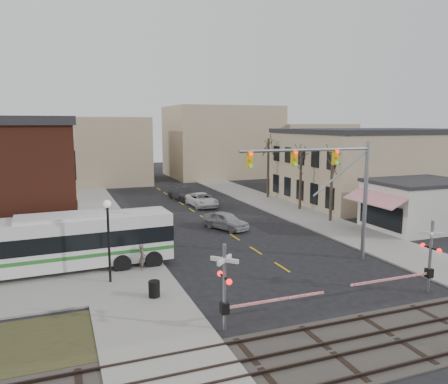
{
  "coord_description": "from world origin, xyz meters",
  "views": [
    {
      "loc": [
        -13.08,
        -21.71,
        9.12
      ],
      "look_at": [
        -0.31,
        11.58,
        3.5
      ],
      "focal_mm": 35.0,
      "sensor_mm": 36.0,
      "label": 1
    }
  ],
  "objects_px": {
    "street_lamp": "(108,225)",
    "pedestrian_near": "(142,257)",
    "car_d": "(182,193)",
    "pedestrian_far": "(94,249)",
    "rr_crossing_west": "(234,288)",
    "car_c": "(202,200)",
    "trash_bin": "(154,289)",
    "car_a": "(226,221)",
    "traffic_signal_mast": "(333,177)",
    "car_b": "(153,214)",
    "rr_crossing_east": "(424,258)",
    "transit_bus": "(63,242)"
  },
  "relations": [
    {
      "from": "street_lamp",
      "to": "pedestrian_near",
      "type": "relative_size",
      "value": 2.97
    },
    {
      "from": "car_d",
      "to": "pedestrian_far",
      "type": "xyz_separation_m",
      "value": [
        -12.02,
        -21.5,
        0.14
      ]
    },
    {
      "from": "rr_crossing_west",
      "to": "car_c",
      "type": "distance_m",
      "value": 29.51
    },
    {
      "from": "street_lamp",
      "to": "trash_bin",
      "type": "bearing_deg",
      "value": -58.36
    },
    {
      "from": "car_a",
      "to": "car_c",
      "type": "distance_m",
      "value": 10.85
    },
    {
      "from": "street_lamp",
      "to": "traffic_signal_mast",
      "type": "bearing_deg",
      "value": -5.2
    },
    {
      "from": "car_b",
      "to": "car_d",
      "type": "xyz_separation_m",
      "value": [
        5.89,
        10.76,
        0.03
      ]
    },
    {
      "from": "rr_crossing_west",
      "to": "trash_bin",
      "type": "xyz_separation_m",
      "value": [
        -2.55,
        4.72,
        -1.42
      ]
    },
    {
      "from": "rr_crossing_east",
      "to": "street_lamp",
      "type": "bearing_deg",
      "value": 154.26
    },
    {
      "from": "rr_crossing_west",
      "to": "street_lamp",
      "type": "height_order",
      "value": "street_lamp"
    },
    {
      "from": "transit_bus",
      "to": "trash_bin",
      "type": "bearing_deg",
      "value": -54.71
    },
    {
      "from": "street_lamp",
      "to": "pedestrian_far",
      "type": "bearing_deg",
      "value": 96.99
    },
    {
      "from": "transit_bus",
      "to": "rr_crossing_west",
      "type": "xyz_separation_m",
      "value": [
        6.9,
        -10.86,
        0.04
      ]
    },
    {
      "from": "rr_crossing_west",
      "to": "trash_bin",
      "type": "relative_size",
      "value": 6.53
    },
    {
      "from": "pedestrian_near",
      "to": "car_c",
      "type": "bearing_deg",
      "value": -26.13
    },
    {
      "from": "transit_bus",
      "to": "rr_crossing_east",
      "type": "height_order",
      "value": "rr_crossing_east"
    },
    {
      "from": "car_c",
      "to": "street_lamp",
      "type": "bearing_deg",
      "value": -123.53
    },
    {
      "from": "pedestrian_near",
      "to": "pedestrian_far",
      "type": "bearing_deg",
      "value": 44.63
    },
    {
      "from": "rr_crossing_east",
      "to": "car_a",
      "type": "bearing_deg",
      "value": 105.01
    },
    {
      "from": "car_a",
      "to": "pedestrian_far",
      "type": "xyz_separation_m",
      "value": [
        -11.46,
        -5.54,
        0.14
      ]
    },
    {
      "from": "transit_bus",
      "to": "car_a",
      "type": "bearing_deg",
      "value": 26.97
    },
    {
      "from": "car_b",
      "to": "transit_bus",
      "type": "bearing_deg",
      "value": 76.13
    },
    {
      "from": "car_b",
      "to": "car_d",
      "type": "relative_size",
      "value": 0.85
    },
    {
      "from": "transit_bus",
      "to": "car_c",
      "type": "height_order",
      "value": "transit_bus"
    },
    {
      "from": "car_b",
      "to": "pedestrian_far",
      "type": "xyz_separation_m",
      "value": [
        -6.13,
        -10.74,
        0.17
      ]
    },
    {
      "from": "trash_bin",
      "to": "pedestrian_far",
      "type": "distance_m",
      "value": 7.8
    },
    {
      "from": "transit_bus",
      "to": "rr_crossing_west",
      "type": "relative_size",
      "value": 2.39
    },
    {
      "from": "pedestrian_near",
      "to": "trash_bin",
      "type": "bearing_deg",
      "value": 179.05
    },
    {
      "from": "trash_bin",
      "to": "pedestrian_near",
      "type": "xyz_separation_m",
      "value": [
        0.22,
        4.55,
        0.37
      ]
    },
    {
      "from": "transit_bus",
      "to": "rr_crossing_east",
      "type": "relative_size",
      "value": 2.39
    },
    {
      "from": "street_lamp",
      "to": "pedestrian_near",
      "type": "xyz_separation_m",
      "value": [
        2.11,
        1.48,
        -2.57
      ]
    },
    {
      "from": "rr_crossing_west",
      "to": "pedestrian_far",
      "type": "distance_m",
      "value": 13.16
    },
    {
      "from": "car_c",
      "to": "pedestrian_near",
      "type": "relative_size",
      "value": 3.29
    },
    {
      "from": "rr_crossing_west",
      "to": "pedestrian_near",
      "type": "bearing_deg",
      "value": 104.13
    },
    {
      "from": "car_c",
      "to": "car_d",
      "type": "height_order",
      "value": "car_d"
    },
    {
      "from": "rr_crossing_west",
      "to": "car_c",
      "type": "height_order",
      "value": "rr_crossing_west"
    },
    {
      "from": "rr_crossing_east",
      "to": "rr_crossing_west",
      "type": "bearing_deg",
      "value": -178.54
    },
    {
      "from": "pedestrian_near",
      "to": "pedestrian_far",
      "type": "xyz_separation_m",
      "value": [
        -2.64,
        2.85,
        -0.02
      ]
    },
    {
      "from": "transit_bus",
      "to": "car_b",
      "type": "xyz_separation_m",
      "value": [
        8.05,
        12.01,
        -1.19
      ]
    },
    {
      "from": "car_a",
      "to": "pedestrian_far",
      "type": "relative_size",
      "value": 2.84
    },
    {
      "from": "street_lamp",
      "to": "car_d",
      "type": "distance_m",
      "value": 28.4
    },
    {
      "from": "car_a",
      "to": "car_c",
      "type": "relative_size",
      "value": 0.84
    },
    {
      "from": "rr_crossing_east",
      "to": "car_d",
      "type": "relative_size",
      "value": 1.06
    },
    {
      "from": "rr_crossing_east",
      "to": "pedestrian_far",
      "type": "xyz_separation_m",
      "value": [
        -16.12,
        11.85,
        -1.07
      ]
    },
    {
      "from": "traffic_signal_mast",
      "to": "car_d",
      "type": "bearing_deg",
      "value": 95.32
    },
    {
      "from": "traffic_signal_mast",
      "to": "pedestrian_far",
      "type": "bearing_deg",
      "value": 158.93
    },
    {
      "from": "transit_bus",
      "to": "car_c",
      "type": "bearing_deg",
      "value": 50.07
    },
    {
      "from": "car_a",
      "to": "pedestrian_near",
      "type": "distance_m",
      "value": 12.17
    },
    {
      "from": "car_d",
      "to": "pedestrian_near",
      "type": "distance_m",
      "value": 26.1
    },
    {
      "from": "rr_crossing_west",
      "to": "car_b",
      "type": "relative_size",
      "value": 1.26
    }
  ]
}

